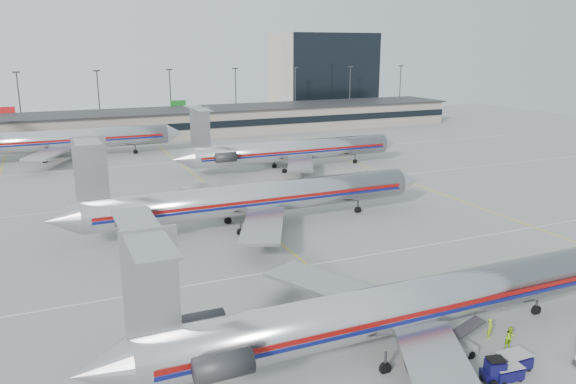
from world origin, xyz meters
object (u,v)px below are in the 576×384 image
jet_second_row (249,198)px  tug_center (497,371)px  jet_foreground (392,308)px  belt_loader (450,350)px

jet_second_row → tug_center: jet_second_row is taller
jet_second_row → jet_foreground: bearing=-91.0°
tug_center → jet_foreground: bearing=139.5°
jet_foreground → jet_second_row: jet_second_row is taller
jet_foreground → tug_center: jet_foreground is taller
jet_second_row → tug_center: bearing=-84.5°
tug_center → belt_loader: size_ratio=0.48×
belt_loader → jet_second_row: bearing=91.5°
jet_foreground → belt_loader: bearing=-38.9°
tug_center → jet_second_row: bearing=110.8°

